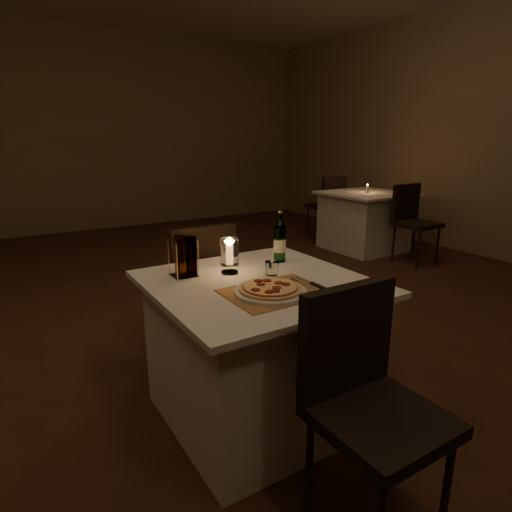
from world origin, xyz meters
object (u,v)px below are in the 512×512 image
main_table (258,349)px  chair_far (198,279)px  chair_near (364,386)px  neighbor_table_right (365,221)px  plate (270,291)px  pizza (270,288)px  water_bottle (280,241)px  tumbler (272,268)px  hurricane_candle (229,253)px

main_table → chair_far: size_ratio=1.11×
chair_near → main_table: bearing=90.0°
neighbor_table_right → plate: bearing=-142.0°
main_table → pizza: pizza is taller
plate → neighbor_table_right: 3.94m
chair_near → plate: bearing=95.3°
water_bottle → tumbler: bearing=-133.3°
water_bottle → neighbor_table_right: size_ratio=0.28×
plate → tumbler: (0.16, 0.22, 0.02)m
main_table → chair_far: 0.74m
chair_near → tumbler: 0.80m
plate → hurricane_candle: (-0.01, 0.36, 0.09)m
water_bottle → hurricane_candle: bearing=-172.4°
pizza → tumbler: size_ratio=3.93×
pizza → main_table: bearing=74.4°
chair_near → pizza: 0.58m
chair_far → pizza: (-0.05, -0.89, 0.22)m
tumbler → neighbor_table_right: size_ratio=0.07×
chair_far → neighbor_table_right: size_ratio=0.90×
chair_near → neighbor_table_right: 4.24m
plate → pizza: (-0.00, 0.00, 0.02)m
main_table → chair_far: (0.00, 0.71, 0.18)m
main_table → pizza: 0.44m
chair_near → tumbler: chair_near is taller
main_table → hurricane_candle: 0.51m
tumbler → water_bottle: (0.18, 0.19, 0.08)m
chair_far → neighbor_table_right: bearing=26.5°
tumbler → hurricane_candle: hurricane_candle is taller
pizza → water_bottle: size_ratio=0.99×
main_table → water_bottle: 0.60m
pizza → water_bottle: (0.33, 0.41, 0.09)m
chair_far → tumbler: size_ratio=12.63×
chair_near → hurricane_candle: 0.95m
water_bottle → pizza: bearing=-129.3°
main_table → water_bottle: size_ratio=3.53×
pizza → water_bottle: water_bottle is taller
chair_near → neighbor_table_right: size_ratio=0.90×
plate → water_bottle: 0.54m
pizza → neighbor_table_right: bearing=37.9°
plate → pizza: pizza is taller
pizza → tumbler: 0.27m
main_table → hurricane_candle: hurricane_candle is taller
tumbler → neighbor_table_right: bearing=36.7°
tumbler → water_bottle: water_bottle is taller
water_bottle → plate: bearing=-129.3°
pizza → neighbor_table_right: (3.10, 2.41, -0.39)m
chair_far → hurricane_candle: size_ratio=4.98×
water_bottle → chair_far: bearing=120.4°
water_bottle → hurricane_candle: (-0.34, -0.05, -0.01)m
plate → water_bottle: bearing=50.7°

